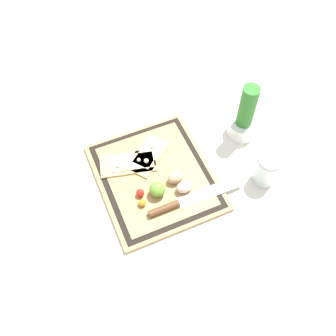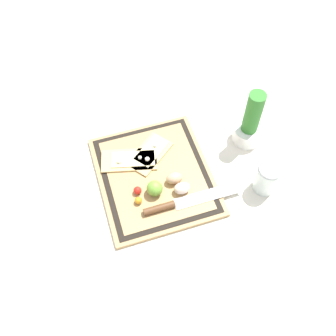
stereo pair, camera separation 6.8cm
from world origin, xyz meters
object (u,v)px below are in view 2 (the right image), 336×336
Objects in this scene: pizza_slice_far at (150,153)px; sauce_jar at (266,179)px; pizza_slice_near at (130,160)px; lime at (155,188)px; cherry_tomato_yellow at (138,201)px; cherry_tomato_red at (138,190)px; knife at (177,204)px; herb_pot at (250,125)px; egg_pink at (182,188)px; egg_brown at (174,178)px.

sauce_jar reaches higher than pizza_slice_far.
pizza_slice_far is 0.39m from sauce_jar.
pizza_slice_near is 1.77× the size of sauce_jar.
cherry_tomato_yellow is at bearing -72.52° from lime.
cherry_tomato_red is (0.13, -0.01, 0.01)m from pizza_slice_near.
knife is at bearing 39.43° from lime.
lime reaches higher than cherry_tomato_red.
pizza_slice_far is 0.35m from herb_pot.
egg_pink is 1.05× the size of lime.
cherry_tomato_red is at bearing 168.68° from cherry_tomato_yellow.
cherry_tomato_yellow is at bearing -111.83° from knife.
pizza_slice_near is at bearing 174.87° from cherry_tomato_yellow.
herb_pot is (-0.12, 0.37, 0.03)m from lime.
cherry_tomato_yellow is at bearing -27.56° from pizza_slice_far.
cherry_tomato_yellow is 0.45m from herb_pot.
egg_brown is at bearing -109.86° from sauce_jar.
pizza_slice_near and cherry_tomato_yellow have the same top height.
pizza_slice_far is 0.15m from cherry_tomato_red.
egg_pink is 0.09m from lime.
knife is 6.26× the size of lime.
cherry_tomato_yellow is (0.03, -0.01, -0.00)m from cherry_tomato_red.
herb_pot is at bearing 107.75° from lime.
knife is (0.21, 0.02, 0.00)m from pizza_slice_far.
sauce_jar is at bearing -7.56° from herb_pot.
sauce_jar is at bearing 86.96° from knife.
pizza_slice_near is 0.17m from egg_brown.
sauce_jar is at bearing 54.67° from pizza_slice_far.
lime is (0.02, -0.07, 0.01)m from egg_brown.
egg_pink reaches higher than knife.
pizza_slice_near is at bearing -119.44° from sauce_jar.
egg_brown reaches higher than pizza_slice_near.
egg_brown is 0.04m from egg_pink.
cherry_tomato_red reaches higher than knife.
cherry_tomato_yellow is at bearing -5.13° from pizza_slice_near.
sauce_jar is (0.08, 0.34, 0.01)m from lime.
pizza_slice_near is 3.74× the size of egg_pink.
cherry_tomato_red is at bearing -107.23° from lime.
pizza_slice_near is 3.92× the size of lime.
cherry_tomato_red is 0.12× the size of herb_pot.
egg_pink is (0.04, 0.01, 0.00)m from egg_brown.
egg_brown is 0.32m from herb_pot.
cherry_tomato_yellow is at bearing -72.29° from herb_pot.
knife is 1.44× the size of herb_pot.
cherry_tomato_yellow is (-0.00, -0.14, -0.01)m from egg_pink.
herb_pot is 1.96× the size of sauce_jar.
knife is 12.31× the size of cherry_tomato_red.
lime is 0.45× the size of sauce_jar.
egg_pink is at bearing -102.23° from sauce_jar.
cherry_tomato_red is at bearing -76.36° from herb_pot.
pizza_slice_near reaches higher than knife.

